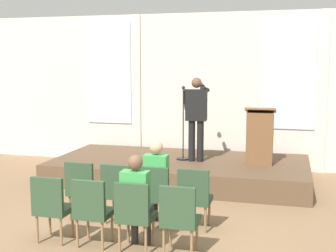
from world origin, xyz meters
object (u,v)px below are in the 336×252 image
at_px(chair_r0_c3, 195,195).
at_px(audience_r0_c2, 157,178).
at_px(mic_stand, 183,144).
at_px(chair_r0_c1, 118,189).
at_px(chair_r0_c0, 82,187).
at_px(lectern, 260,137).
at_px(chair_r1_c0, 52,205).
at_px(chair_r1_c2, 135,212).
at_px(audience_r1_c2, 137,197).
at_px(chair_r1_c3, 179,216).
at_px(speaker, 196,113).
at_px(chair_r1_c1, 92,208).
at_px(chair_r0_c2, 156,192).

bearing_deg(chair_r0_c3, audience_r0_c2, 172.19).
bearing_deg(mic_stand, chair_r0_c1, -97.15).
bearing_deg(chair_r0_c0, mic_stand, 71.51).
height_order(lectern, chair_r1_c0, lectern).
relative_size(chair_r1_c2, audience_r1_c2, 0.74).
bearing_deg(chair_r1_c0, chair_r1_c2, 0.00).
distance_m(mic_stand, chair_r0_c0, 3.03).
xyz_separation_m(chair_r1_c2, chair_r1_c3, (0.60, 0.00, 0.00)).
xyz_separation_m(chair_r1_c0, audience_r1_c2, (1.20, 0.08, 0.18)).
height_order(speaker, chair_r0_c0, speaker).
bearing_deg(chair_r1_c3, speaker, 98.25).
xyz_separation_m(chair_r1_c1, chair_r1_c3, (1.20, 0.00, 0.00)).
bearing_deg(audience_r1_c2, chair_r1_c3, -7.96).
xyz_separation_m(chair_r0_c0, chair_r1_c2, (1.20, -0.96, 0.00)).
relative_size(mic_stand, chair_r0_c1, 1.65).
distance_m(lectern, chair_r0_c0, 3.85).
bearing_deg(chair_r0_c1, lectern, 55.63).
relative_size(chair_r0_c2, audience_r0_c2, 0.72).
bearing_deg(chair_r1_c2, chair_r0_c2, 90.00).
relative_size(audience_r0_c2, chair_r0_c3, 1.39).
bearing_deg(speaker, mic_stand, 162.85).
distance_m(lectern, chair_r1_c0, 4.61).
bearing_deg(chair_r0_c3, chair_r0_c1, 180.00).
bearing_deg(chair_r0_c3, chair_r1_c3, -90.00).
xyz_separation_m(chair_r0_c2, audience_r1_c2, (-0.00, -0.88, 0.18)).
bearing_deg(audience_r1_c2, chair_r1_c1, -172.04).
height_order(chair_r1_c1, audience_r1_c2, audience_r1_c2).
bearing_deg(speaker, chair_r1_c2, -90.88).
distance_m(chair_r0_c3, chair_r1_c2, 1.13).
bearing_deg(speaker, audience_r0_c2, -91.22).
relative_size(mic_stand, chair_r0_c3, 1.65).
bearing_deg(chair_r0_c1, chair_r1_c2, -58.10).
relative_size(mic_stand, chair_r0_c2, 1.65).
height_order(mic_stand, chair_r0_c2, mic_stand).
distance_m(chair_r0_c2, chair_r1_c1, 1.13).
distance_m(lectern, chair_r1_c2, 4.07).
bearing_deg(audience_r1_c2, chair_r0_c0, 143.75).
bearing_deg(chair_r0_c1, mic_stand, 82.85).
bearing_deg(speaker, chair_r0_c2, -91.18).
height_order(chair_r0_c0, chair_r1_c2, same).
bearing_deg(chair_r0_c0, chair_r0_c2, 0.00).
distance_m(speaker, audience_r1_c2, 3.72).
bearing_deg(chair_r0_c1, speaker, 76.70).
xyz_separation_m(mic_stand, chair_r1_c1, (-0.36, -3.83, -0.24)).
xyz_separation_m(lectern, audience_r0_c2, (-1.35, -2.77, -0.27)).
xyz_separation_m(chair_r0_c3, chair_r1_c0, (-1.80, -0.96, 0.00)).
xyz_separation_m(mic_stand, chair_r0_c2, (0.24, -2.86, -0.24)).
bearing_deg(lectern, chair_r1_c1, -117.09).
bearing_deg(lectern, chair_r1_c3, -101.16).
height_order(mic_stand, chair_r1_c2, mic_stand).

